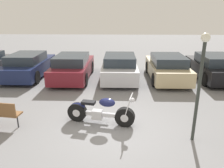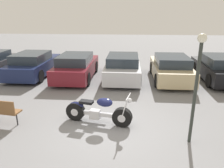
{
  "view_description": "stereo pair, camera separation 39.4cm",
  "coord_description": "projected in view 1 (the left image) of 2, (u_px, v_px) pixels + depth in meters",
  "views": [
    {
      "loc": [
        0.11,
        -6.01,
        3.49
      ],
      "look_at": [
        -0.14,
        1.96,
        0.85
      ],
      "focal_mm": 35.0,
      "sensor_mm": 36.0,
      "label": 1
    },
    {
      "loc": [
        0.51,
        -5.99,
        3.49
      ],
      "look_at": [
        -0.14,
        1.96,
        0.85
      ],
      "focal_mm": 35.0,
      "sensor_mm": 36.0,
      "label": 2
    }
  ],
  "objects": [
    {
      "name": "parked_car_navy",
      "position": [
        29.0,
        65.0,
        12.16
      ],
      "size": [
        1.88,
        4.18,
        1.35
      ],
      "color": "#19234C",
      "rests_on": "ground_plane"
    },
    {
      "name": "ground_plane",
      "position": [
        114.0,
        130.0,
        6.8
      ],
      "size": [
        60.0,
        60.0,
        0.0
      ],
      "primitive_type": "plane",
      "color": "slate"
    },
    {
      "name": "parked_car_maroon",
      "position": [
        73.0,
        67.0,
        11.8
      ],
      "size": [
        1.88,
        4.18,
        1.35
      ],
      "color": "maroon",
      "rests_on": "ground_plane"
    },
    {
      "name": "lamp_post",
      "position": [
        201.0,
        75.0,
        5.68
      ],
      "size": [
        0.23,
        0.23,
        3.0
      ],
      "color": "#2D332D",
      "rests_on": "ground_plane"
    },
    {
      "name": "parked_car_champagne",
      "position": [
        167.0,
        68.0,
        11.68
      ],
      "size": [
        1.88,
        4.18,
        1.35
      ],
      "color": "#C6B284",
      "rests_on": "ground_plane"
    },
    {
      "name": "parked_car_black",
      "position": [
        213.0,
        67.0,
        11.78
      ],
      "size": [
        1.88,
        4.18,
        1.35
      ],
      "color": "black",
      "rests_on": "ground_plane"
    },
    {
      "name": "motorcycle",
      "position": [
        100.0,
        112.0,
        7.08
      ],
      "size": [
        2.24,
        0.87,
        1.05
      ],
      "color": "black",
      "rests_on": "ground_plane"
    },
    {
      "name": "parked_car_silver",
      "position": [
        120.0,
        67.0,
        11.79
      ],
      "size": [
        1.88,
        4.18,
        1.35
      ],
      "color": "#BCBCC1",
      "rests_on": "ground_plane"
    }
  ]
}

